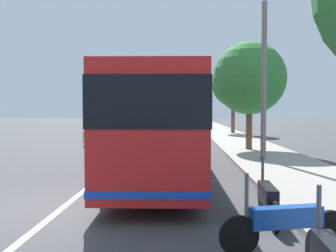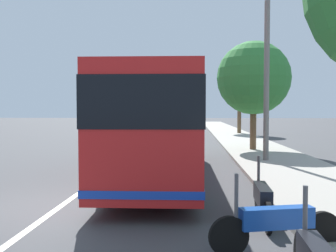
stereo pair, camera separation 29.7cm
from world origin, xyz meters
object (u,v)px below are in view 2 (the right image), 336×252
object	(u,v)px
coach_bus	(160,120)
motorcycle_mid_row	(276,224)
roadside_tree_mid_block	(254,78)
utility_pole	(267,83)
roadside_tree_far_block	(240,86)
car_behind_bus	(154,121)
motorcycle_nearest_curb	(262,199)
car_ahead_same_lane	(110,133)

from	to	relation	value
coach_bus	motorcycle_mid_row	distance (m)	7.60
coach_bus	roadside_tree_mid_block	xyz separation A→B (m)	(7.62, -4.36, 2.08)
coach_bus	utility_pole	distance (m)	5.48
roadside_tree_mid_block	roadside_tree_far_block	bearing A→B (deg)	-4.22
car_behind_bus	utility_pole	distance (m)	39.25
motorcycle_mid_row	motorcycle_nearest_curb	world-z (taller)	motorcycle_mid_row
motorcycle_mid_row	roadside_tree_far_block	size ratio (longest dim) A/B	0.32
car_ahead_same_lane	roadside_tree_mid_block	distance (m)	10.69
car_ahead_same_lane	motorcycle_mid_row	bearing A→B (deg)	20.56
car_ahead_same_lane	roadside_tree_far_block	bearing A→B (deg)	136.81
motorcycle_nearest_curb	car_behind_bus	bearing A→B (deg)	11.26
motorcycle_mid_row	car_ahead_same_lane	bearing A→B (deg)	-84.08
motorcycle_mid_row	car_behind_bus	distance (m)	48.92
car_behind_bus	roadside_tree_far_block	world-z (taller)	roadside_tree_far_block
car_behind_bus	roadside_tree_mid_block	size ratio (longest dim) A/B	0.70
roadside_tree_far_block	coach_bus	bearing A→B (deg)	166.49
car_behind_bus	motorcycle_mid_row	bearing A→B (deg)	6.38
roadside_tree_far_block	roadside_tree_mid_block	bearing A→B (deg)	175.78
coach_bus	motorcycle_nearest_curb	bearing A→B (deg)	-156.15
roadside_tree_far_block	utility_pole	size ratio (longest dim) A/B	0.96
motorcycle_mid_row	roadside_tree_far_block	bearing A→B (deg)	-109.51
motorcycle_nearest_curb	car_behind_bus	size ratio (longest dim) A/B	0.51
motorcycle_mid_row	utility_pole	distance (m)	10.82
motorcycle_nearest_curb	car_ahead_same_lane	xyz separation A→B (m)	(17.85, 7.05, 0.22)
car_ahead_same_lane	roadside_tree_mid_block	xyz separation A→B (m)	(-4.89, -8.91, 3.28)
motorcycle_nearest_curb	roadside_tree_far_block	bearing A→B (deg)	-3.27
car_ahead_same_lane	car_behind_bus	world-z (taller)	car_behind_bus
coach_bus	roadside_tree_mid_block	world-z (taller)	roadside_tree_mid_block
motorcycle_mid_row	utility_pole	bearing A→B (deg)	-113.59
coach_bus	car_ahead_same_lane	bearing A→B (deg)	18.75
motorcycle_mid_row	roadside_tree_mid_block	bearing A→B (deg)	-111.24
motorcycle_mid_row	roadside_tree_mid_block	distance (m)	15.22
motorcycle_mid_row	roadside_tree_far_block	xyz separation A→B (m)	(29.89, -3.09, 4.11)
roadside_tree_far_block	utility_pole	xyz separation A→B (m)	(-19.64, 1.29, -1.18)
car_ahead_same_lane	coach_bus	bearing A→B (deg)	21.04
motorcycle_nearest_curb	utility_pole	distance (m)	9.17
utility_pole	car_behind_bus	bearing A→B (deg)	12.78
roadside_tree_mid_block	utility_pole	size ratio (longest dim) A/B	0.87
motorcycle_nearest_curb	roadside_tree_mid_block	distance (m)	13.55
coach_bus	roadside_tree_mid_block	bearing A→B (deg)	-31.04
roadside_tree_mid_block	car_ahead_same_lane	bearing A→B (deg)	61.24
car_behind_bus	utility_pole	bearing A→B (deg)	11.11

